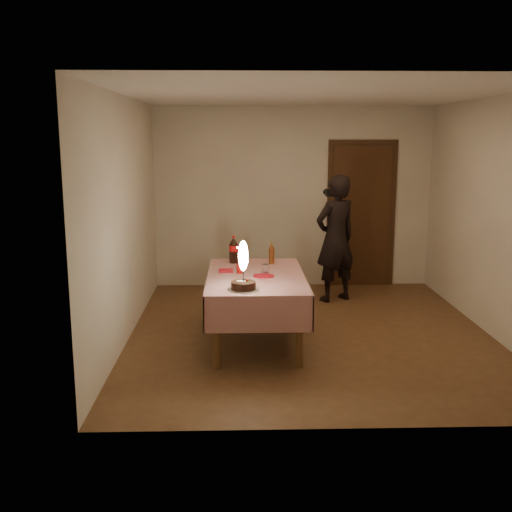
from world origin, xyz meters
name	(u,v)px	position (x,y,z in m)	size (l,w,h in m)	color
ground	(310,333)	(0.00, 0.00, 0.00)	(4.00, 4.50, 0.01)	brown
room_shell	(315,185)	(0.03, 0.08, 1.65)	(4.04, 4.54, 2.62)	beige
dining_table	(256,284)	(-0.61, -0.27, 0.64)	(1.02, 1.72, 0.74)	brown
birthday_cake	(243,276)	(-0.75, -0.88, 0.87)	(0.30, 0.30, 0.47)	white
red_plate	(264,276)	(-0.53, -0.34, 0.74)	(0.22, 0.22, 0.01)	red
red_cup	(241,268)	(-0.77, -0.18, 0.79)	(0.08, 0.08, 0.10)	#AC0F0B
clear_cup	(266,268)	(-0.50, -0.16, 0.78)	(0.07, 0.07, 0.09)	white
napkin_stack	(226,271)	(-0.93, -0.11, 0.75)	(0.15, 0.15, 0.02)	#A71320
cola_bottle	(234,250)	(-0.85, 0.35, 0.89)	(0.10, 0.10, 0.32)	black
amber_bottle_left	(244,252)	(-0.73, 0.39, 0.86)	(0.06, 0.06, 0.25)	#59280F
amber_bottle_right	(272,254)	(-0.42, 0.28, 0.86)	(0.06, 0.06, 0.25)	#59280F
photographer	(336,238)	(0.49, 1.37, 0.84)	(0.73, 0.65, 1.68)	black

